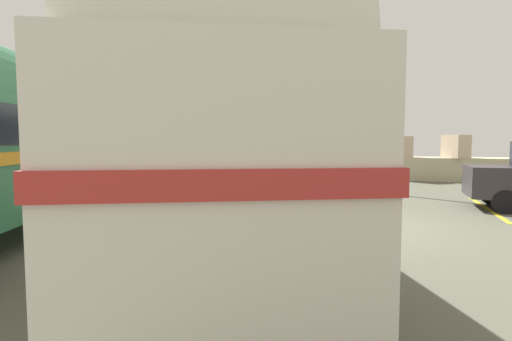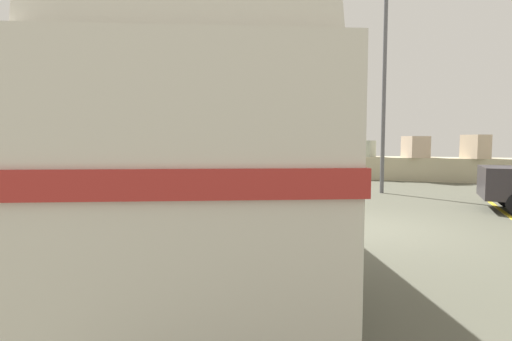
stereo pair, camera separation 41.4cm
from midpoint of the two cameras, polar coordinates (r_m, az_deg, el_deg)
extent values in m
cube|color=#565648|center=(9.04, 12.63, -7.91)|extent=(32.00, 26.00, 0.02)
cube|color=#BBB090|center=(20.66, 15.32, 0.40)|extent=(31.36, 1.80, 1.10)
sphere|color=beige|center=(25.20, -16.06, 3.53)|extent=(1.07, 1.07, 1.07)
cube|color=#CAAE89|center=(22.76, -10.53, 3.60)|extent=(1.50, 1.51, 1.10)
sphere|color=#C5A48F|center=(21.92, -5.37, 3.71)|extent=(1.16, 1.16, 1.16)
cube|color=#C8A9A1|center=(21.19, 3.17, 3.66)|extent=(1.41, 1.38, 1.13)
cube|color=#AEB4A2|center=(20.44, 12.64, 3.07)|extent=(0.98, 0.91, 0.80)
cube|color=#C5AD93|center=(20.13, 19.08, 3.21)|extent=(1.30, 1.33, 1.00)
cube|color=#C9B093|center=(20.32, 26.05, 3.09)|extent=(1.22, 1.29, 1.05)
cube|color=yellow|center=(12.73, 29.22, -4.74)|extent=(0.12, 4.40, 0.01)
cylinder|color=black|center=(9.53, -14.38, -4.31)|extent=(0.65, 0.99, 0.96)
cylinder|color=black|center=(9.50, -1.02, -4.20)|extent=(0.65, 0.99, 0.96)
cylinder|color=black|center=(4.53, -22.87, -14.12)|extent=(0.65, 0.99, 0.96)
cylinder|color=black|center=(4.48, 6.37, -14.00)|extent=(0.65, 0.99, 0.96)
cube|color=silver|center=(6.75, -7.99, 1.45)|extent=(5.66, 8.64, 2.10)
cylinder|color=silver|center=(6.78, -8.09, 10.35)|extent=(5.34, 8.25, 2.20)
cube|color=#B02C27|center=(6.75, -8.00, 1.89)|extent=(5.74, 8.74, 0.20)
cube|color=black|center=(6.75, -8.04, 6.35)|extent=(5.55, 8.35, 0.64)
cube|color=silver|center=(11.08, -7.64, -1.95)|extent=(2.14, 1.09, 0.28)
cylinder|color=black|center=(11.91, -33.38, -3.18)|extent=(0.60, 1.00, 0.96)
cylinder|color=black|center=(10.98, -23.33, -3.40)|extent=(0.60, 1.00, 0.96)
cube|color=silver|center=(12.90, -25.46, -1.45)|extent=(2.19, 0.96, 0.28)
cylinder|color=black|center=(12.04, 31.08, -3.83)|extent=(0.63, 0.22, 0.62)
cylinder|color=black|center=(13.53, 29.75, -2.95)|extent=(0.63, 0.22, 0.62)
cylinder|color=#5B5B60|center=(15.13, 15.25, 10.60)|extent=(0.14, 0.14, 7.20)
camera|label=1|loc=(0.21, -91.61, -0.12)|focal=28.10mm
camera|label=2|loc=(0.21, 88.39, 0.12)|focal=28.10mm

